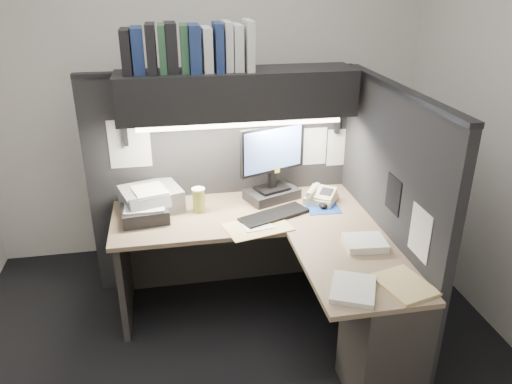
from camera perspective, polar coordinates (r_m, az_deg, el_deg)
The scene contains 22 objects.
floor at distance 3.33m, azimuth -1.97°, elevation -18.11°, with size 3.50×3.50×0.00m, color black.
wall_back at distance 4.06m, azimuth -5.54°, elevation 11.34°, with size 3.50×0.04×2.70m, color white.
wall_front at distance 1.34m, azimuth 7.48°, elevation -17.48°, with size 3.50×0.04×2.70m, color white.
partition_back at distance 3.69m, azimuth -3.89°, elevation 1.08°, with size 1.90×0.06×1.60m, color black.
partition_right at distance 3.27m, azimuth 14.55°, elevation -2.79°, with size 0.06×1.50×1.60m, color black.
desk at distance 3.13m, azimuth 5.79°, elevation -11.06°, with size 1.70×1.53×0.73m.
overhead_shelf at distance 3.31m, azimuth -2.18°, elevation 11.21°, with size 1.55×0.34×0.30m, color black.
task_light_tube at distance 3.22m, azimuth -1.76°, elevation 7.72°, with size 0.04×0.04×1.32m, color white.
monitor at distance 3.50m, azimuth 1.88°, elevation 2.45°, with size 0.48×0.34×0.55m.
keyboard at distance 3.32m, azimuth 2.06°, elevation -2.67°, with size 0.48×0.16×0.02m, color black.
mousepad at distance 3.47m, azimuth 7.65°, elevation -1.81°, with size 0.23×0.20×0.00m, color #1B3E98.
mouse at distance 3.47m, azimuth 7.73°, elevation -1.44°, with size 0.06×0.10×0.04m, color black.
telephone at distance 3.56m, azimuth 7.45°, elevation -0.47°, with size 0.20×0.21×0.08m, color beige.
coffee_cup at distance 3.39m, azimuth -6.56°, elevation -0.99°, with size 0.08×0.08×0.16m, color #C8C850.
printer at distance 3.47m, azimuth -11.88°, elevation -0.78°, with size 0.38×0.32×0.15m, color gray.
notebook_stack at distance 3.35m, azimuth -12.57°, elevation -2.43°, with size 0.30×0.25×0.09m, color black.
open_folder at distance 3.19m, azimuth 0.17°, elevation -4.02°, with size 0.41×0.27×0.01m, color #DDC07C.
paper_stack_a at distance 3.04m, azimuth 12.35°, elevation -5.70°, with size 0.24×0.20×0.05m, color white.
paper_stack_b at distance 2.64m, azimuth 11.05°, elevation -10.81°, with size 0.22×0.27×0.03m, color white.
manila_stack at distance 2.75m, azimuth 16.61°, elevation -10.11°, with size 0.23×0.30×0.02m, color #DDC07C.
binder_row at distance 3.23m, azimuth -7.79°, elevation 15.97°, with size 0.80×0.25×0.31m.
pinned_papers at distance 3.32m, azimuth 3.50°, elevation 3.17°, with size 1.76×1.31×0.51m.
Camera 1 is at (-0.35, -2.45, 2.23)m, focal length 35.00 mm.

